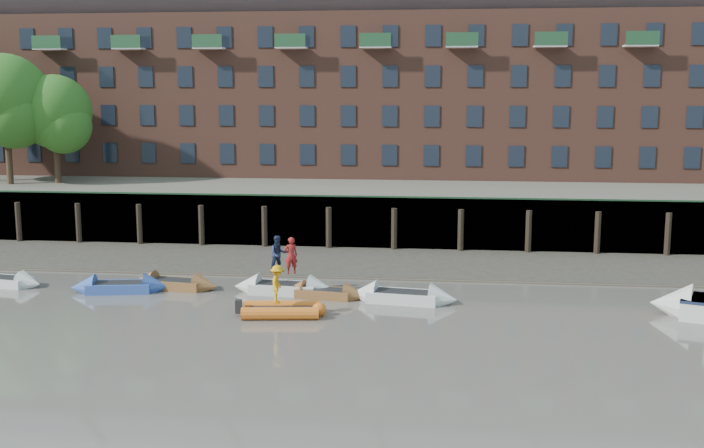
% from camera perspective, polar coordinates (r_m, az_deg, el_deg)
% --- Properties ---
extents(ground, '(220.00, 220.00, 0.00)m').
position_cam_1_polar(ground, '(29.38, -3.74, -9.95)').
color(ground, '#625C55').
rests_on(ground, ground).
extents(foreshore, '(110.00, 8.00, 0.50)m').
position_cam_1_polar(foreshore, '(46.58, 0.18, -2.69)').
color(foreshore, '#3D382F').
rests_on(foreshore, ground).
extents(mud_band, '(110.00, 1.60, 0.10)m').
position_cam_1_polar(mud_band, '(43.28, -0.32, -3.62)').
color(mud_band, '#4C4336').
rests_on(mud_band, ground).
extents(river_wall, '(110.00, 1.23, 3.30)m').
position_cam_1_polar(river_wall, '(50.57, 0.72, 0.10)').
color(river_wall, '#2D2A26').
rests_on(river_wall, ground).
extents(bank_terrace, '(110.00, 28.00, 3.20)m').
position_cam_1_polar(bank_terrace, '(63.99, 1.95, 2.04)').
color(bank_terrace, '#5E594D').
rests_on(bank_terrace, ground).
extents(apartment_terrace, '(80.60, 15.56, 20.98)m').
position_cam_1_polar(apartment_terrace, '(64.55, 2.08, 12.09)').
color(apartment_terrace, brown).
rests_on(apartment_terrace, bank_terrace).
extents(tree_cluster, '(11.76, 7.74, 9.40)m').
position_cam_1_polar(tree_cluster, '(62.63, -23.02, 7.96)').
color(tree_cluster, '#3A281C').
rests_on(tree_cluster, bank_terrace).
extents(rowboat_0, '(4.49, 2.05, 1.26)m').
position_cam_1_polar(rowboat_0, '(44.68, -23.01, -3.67)').
color(rowboat_0, silver).
rests_on(rowboat_0, ground).
extents(rowboat_1, '(4.86, 2.21, 1.36)m').
position_cam_1_polar(rowboat_1, '(41.42, -15.78, -4.22)').
color(rowboat_1, '#3250A7').
rests_on(rowboat_1, ground).
extents(rowboat_2, '(4.60, 1.90, 1.30)m').
position_cam_1_polar(rowboat_2, '(41.45, -12.16, -4.09)').
color(rowboat_2, brown).
rests_on(rowboat_2, ground).
extents(rowboat_3, '(5.08, 1.81, 1.45)m').
position_cam_1_polar(rowboat_3, '(39.71, -4.72, -4.45)').
color(rowboat_3, silver).
rests_on(rowboat_3, ground).
extents(rowboat_4, '(4.22, 1.83, 1.18)m').
position_cam_1_polar(rowboat_4, '(38.86, -1.93, -4.80)').
color(rowboat_4, brown).
rests_on(rowboat_4, ground).
extents(rowboat_5, '(5.15, 2.12, 1.45)m').
position_cam_1_polar(rowboat_5, '(38.07, 3.55, -5.04)').
color(rowboat_5, silver).
rests_on(rowboat_5, ground).
extents(rib_tender, '(3.69, 2.10, 0.63)m').
position_cam_1_polar(rib_tender, '(35.84, -4.70, -5.94)').
color(rib_tender, orange).
rests_on(rib_tender, ground).
extents(person_rower_a, '(0.77, 0.66, 1.78)m').
position_cam_1_polar(person_rower_a, '(39.31, -4.25, -2.18)').
color(person_rower_a, maroon).
rests_on(person_rower_a, rowboat_3).
extents(person_rower_b, '(1.09, 1.02, 1.79)m').
position_cam_1_polar(person_rower_b, '(39.67, -5.13, -2.08)').
color(person_rower_b, '#19233F').
rests_on(person_rower_b, rowboat_3).
extents(person_rib_crew, '(0.69, 1.12, 1.67)m').
position_cam_1_polar(person_rib_crew, '(35.53, -5.19, -4.17)').
color(person_rib_crew, orange).
rests_on(person_rib_crew, rib_tender).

